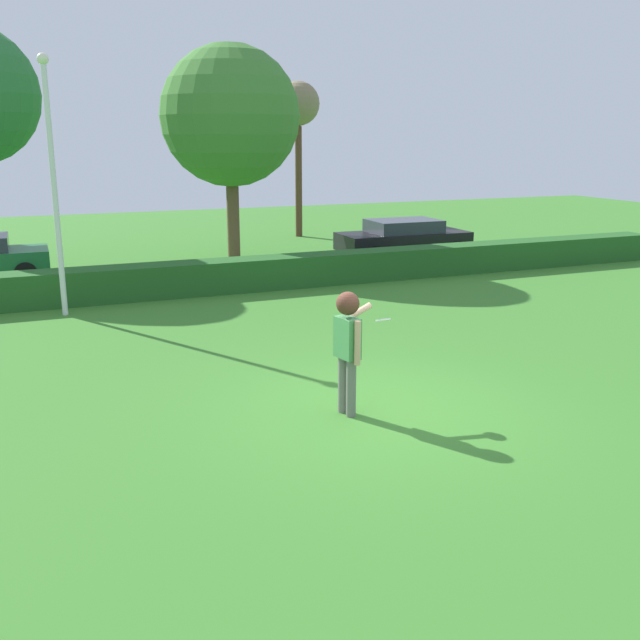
{
  "coord_description": "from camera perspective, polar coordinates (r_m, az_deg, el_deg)",
  "views": [
    {
      "loc": [
        -4.53,
        -8.83,
        3.85
      ],
      "look_at": [
        -0.47,
        0.99,
        1.15
      ],
      "focal_mm": 40.67,
      "sensor_mm": 36.0,
      "label": 1
    }
  ],
  "objects": [
    {
      "name": "ground_plane",
      "position": [
        10.65,
        4.43,
        -6.99
      ],
      "size": [
        60.0,
        60.0,
        0.0
      ],
      "primitive_type": "plane",
      "color": "#3A7B2A"
    },
    {
      "name": "person",
      "position": [
        10.09,
        2.22,
        -1.4
      ],
      "size": [
        0.7,
        0.67,
        1.78
      ],
      "color": "slate",
      "rests_on": "ground"
    },
    {
      "name": "frisbee",
      "position": [
        10.38,
        4.96,
        -0.0
      ],
      "size": [
        0.23,
        0.23,
        0.09
      ],
      "color": "white"
    },
    {
      "name": "lamppost",
      "position": [
        16.62,
        -20.26,
        10.69
      ],
      "size": [
        0.24,
        0.24,
        5.5
      ],
      "color": "silver",
      "rests_on": "ground"
    },
    {
      "name": "hedge_row",
      "position": [
        18.57,
        -7.94,
        3.43
      ],
      "size": [
        27.81,
        0.9,
        0.81
      ],
      "primitive_type": "cube",
      "color": "#235821",
      "rests_on": "ground"
    },
    {
      "name": "parked_car_black",
      "position": [
        23.64,
        6.58,
        6.49
      ],
      "size": [
        4.23,
        1.85,
        1.25
      ],
      "color": "black",
      "rests_on": "ground"
    },
    {
      "name": "maple_tree",
      "position": [
        28.64,
        -1.73,
        16.3
      ],
      "size": [
        1.65,
        1.65,
        5.87
      ],
      "color": "brown",
      "rests_on": "ground"
    },
    {
      "name": "oak_tree",
      "position": [
        23.2,
        -7.08,
        15.62
      ],
      "size": [
        4.3,
        4.3,
        6.6
      ],
      "color": "brown",
      "rests_on": "ground"
    }
  ]
}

